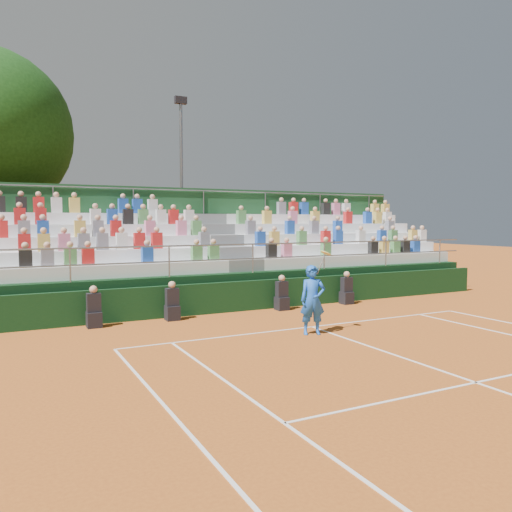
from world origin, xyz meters
name	(u,v)px	position (x,y,z in m)	size (l,w,h in m)	color
ground	(312,327)	(0.00, 0.00, 0.00)	(90.00, 90.00, 0.00)	#B85B1E
courtside_wall	(260,295)	(0.00, 3.20, 0.50)	(20.00, 0.15, 1.00)	black
line_officials	(233,300)	(-1.21, 2.75, 0.48)	(9.21, 0.40, 1.19)	black
grandstand	(222,269)	(-0.02, 6.44, 1.09)	(20.00, 5.20, 4.40)	black
tennis_player	(313,300)	(-0.50, -0.77, 0.92)	(0.92, 0.63, 2.22)	blue
floodlight_mast	(181,176)	(0.31, 12.29, 5.25)	(0.60, 0.25, 9.12)	gray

